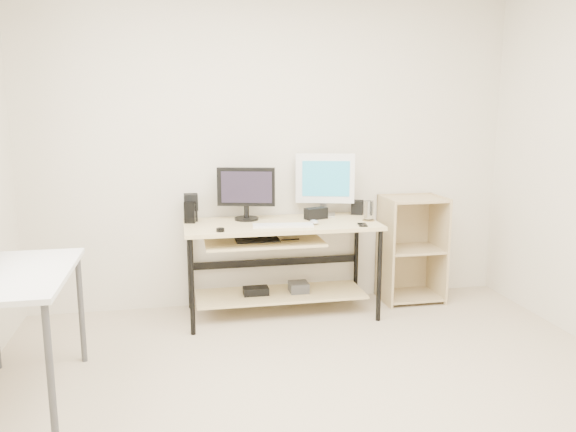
% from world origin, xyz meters
% --- Properties ---
extents(room, '(4.01, 4.01, 2.62)m').
position_xyz_m(room, '(-0.14, 0.04, 1.32)').
color(room, '#C3B296').
rests_on(room, ground).
extents(desk, '(1.50, 0.65, 0.75)m').
position_xyz_m(desk, '(-0.03, 1.66, 0.54)').
color(desk, beige).
rests_on(desk, ground).
extents(side_table, '(0.60, 1.00, 0.75)m').
position_xyz_m(side_table, '(-1.68, 0.60, 0.67)').
color(side_table, white).
rests_on(side_table, ground).
extents(shelf_unit, '(0.50, 0.40, 0.90)m').
position_xyz_m(shelf_unit, '(1.15, 1.82, 0.45)').
color(shelf_unit, tan).
rests_on(shelf_unit, ground).
extents(black_monitor, '(0.45, 0.19, 0.42)m').
position_xyz_m(black_monitor, '(-0.25, 1.81, 0.99)').
color(black_monitor, black).
rests_on(black_monitor, desk).
extents(white_imac, '(0.48, 0.17, 0.51)m').
position_xyz_m(white_imac, '(0.40, 1.86, 1.05)').
color(white_imac, silver).
rests_on(white_imac, desk).
extents(keyboard, '(0.47, 0.18, 0.02)m').
position_xyz_m(keyboard, '(-0.02, 1.51, 0.76)').
color(keyboard, white).
rests_on(keyboard, desk).
extents(mouse, '(0.07, 0.10, 0.03)m').
position_xyz_m(mouse, '(0.23, 1.54, 0.77)').
color(mouse, '#BBBBC0').
rests_on(mouse, desk).
extents(center_speaker, '(0.20, 0.14, 0.09)m').
position_xyz_m(center_speaker, '(0.30, 1.74, 0.80)').
color(center_speaker, black).
rests_on(center_speaker, desk).
extents(speaker_left, '(0.11, 0.11, 0.21)m').
position_xyz_m(speaker_left, '(-0.69, 1.86, 0.86)').
color(speaker_left, black).
rests_on(speaker_left, desk).
extents(speaker_right, '(0.13, 0.13, 0.12)m').
position_xyz_m(speaker_right, '(0.69, 1.88, 0.81)').
color(speaker_right, black).
rests_on(speaker_right, desk).
extents(audio_controller, '(0.09, 0.07, 0.17)m').
position_xyz_m(audio_controller, '(-0.70, 1.77, 0.83)').
color(audio_controller, black).
rests_on(audio_controller, desk).
extents(volume_puck, '(0.08, 0.08, 0.03)m').
position_xyz_m(volume_puck, '(-0.49, 1.41, 0.76)').
color(volume_puck, black).
rests_on(volume_puck, desk).
extents(smartphone, '(0.08, 0.13, 0.01)m').
position_xyz_m(smartphone, '(0.58, 1.43, 0.75)').
color(smartphone, black).
rests_on(smartphone, desk).
extents(coaster, '(0.13, 0.13, 0.01)m').
position_xyz_m(coaster, '(0.69, 1.60, 0.75)').
color(coaster, olive).
rests_on(coaster, desk).
extents(drinking_glass, '(0.10, 0.10, 0.15)m').
position_xyz_m(drinking_glass, '(0.69, 1.60, 0.83)').
color(drinking_glass, white).
rests_on(drinking_glass, coaster).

